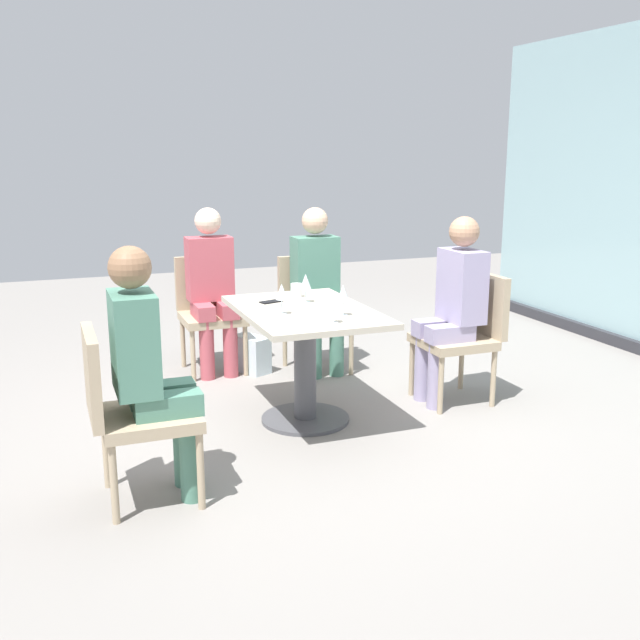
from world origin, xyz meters
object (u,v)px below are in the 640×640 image
Objects in this scene: dining_table_main at (305,342)px; chair_front_right at (128,405)px; wine_glass_1 at (306,282)px; chair_near_window at (466,329)px; handbag_0 at (251,354)px; person_front_right at (148,362)px; wine_glass_2 at (333,300)px; wine_glass_3 at (343,294)px; person_far_left at (318,282)px; chair_far_left at (313,306)px; person_near_window at (453,301)px; chair_side_end at (209,306)px; coffee_cup at (296,290)px; person_side_end at (212,283)px; wine_glass_0 at (282,292)px; cell_phone_on_table at (271,302)px.

chair_front_right is (0.72, -1.16, -0.02)m from dining_table_main.
chair_near_window is at bearing 80.93° from wine_glass_1.
chair_near_window is at bearing 21.16° from handbag_0.
wine_glass_2 is at bearing 106.07° from person_front_right.
wine_glass_1 is at bearing -170.02° from wine_glass_3.
person_far_left is at bearing -144.15° from chair_near_window.
chair_far_left is 0.69× the size of person_near_window.
wine_glass_3 is at bearing 141.16° from wine_glass_2.
wine_glass_2 is at bearing 10.41° from chair_side_end.
chair_side_end is 0.69× the size of person_front_right.
wine_glass_3 is (0.26, -1.02, 0.37)m from chair_near_window.
handbag_0 is (-1.40, -0.18, -0.72)m from wine_glass_3.
wine_glass_1 is at bearing -0.77° from coffee_cup.
wine_glass_3 reaches higher than handbag_0.
coffee_cup is (0.61, -0.38, 0.08)m from person_far_left.
chair_near_window is at bearing 47.34° from chair_side_end.
chair_front_right is 1.67m from coffee_cup.
person_near_window reaches higher than handbag_0.
person_near_window is 1.00× the size of person_front_right.
person_far_left is (-1.70, 1.62, 0.20)m from chair_front_right.
chair_front_right is at bearing -53.85° from wine_glass_1.
coffee_cup is at bearing 20.78° from chair_side_end.
dining_table_main is 1.29m from person_front_right.
person_side_end is 6.81× the size of wine_glass_3.
wine_glass_0 is 1.00× the size of wine_glass_1.
wine_glass_2 is at bearing -68.08° from person_near_window.
person_far_left reaches higher than chair_side_end.
chair_far_left and chair_near_window have the same top height.
wine_glass_1 is 1.00× the size of wine_glass_2.
wine_glass_1 is at bearing -99.07° from chair_near_window.
coffee_cup is at bearing 151.31° from wine_glass_0.
coffee_cup is (0.88, 0.37, 0.08)m from person_side_end.
wine_glass_3 is (-0.46, 1.31, 0.37)m from chair_front_right.
handbag_0 is (-0.05, -0.49, -0.36)m from chair_far_left.
chair_front_right is at bearing -23.59° from person_side_end.
wine_glass_3 reaches higher than chair_front_right.
chair_side_end is at bearing 160.15° from person_front_right.
wine_glass_2 is 0.20m from wine_glass_3.
person_front_right is at bearing -73.93° from wine_glass_2.
person_far_left is 1.26m from wine_glass_0.
chair_front_right is at bearing -90.00° from person_front_right.
person_side_end is 1.00m from cell_phone_on_table.
coffee_cup is 1.01m from handbag_0.
person_near_window is 1.12m from wine_glass_2.
dining_table_main is 3.86× the size of handbag_0.
wine_glass_1 reaches higher than chair_side_end.
person_front_right is at bearing -41.54° from person_far_left.
person_front_right is 6.81× the size of wine_glass_0.
wine_glass_0 reaches higher than chair_front_right.
cell_phone_on_table is at bearing -63.52° from coffee_cup.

